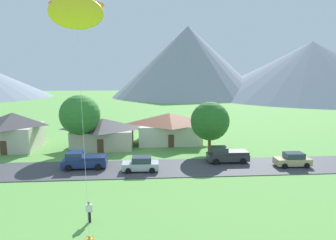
{
  "coord_description": "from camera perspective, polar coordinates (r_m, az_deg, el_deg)",
  "views": [
    {
      "loc": [
        0.16,
        -6.2,
        11.16
      ],
      "look_at": [
        1.89,
        17.14,
        7.48
      ],
      "focal_mm": 31.03,
      "sensor_mm": 36.0,
      "label": 1
    }
  ],
  "objects": [
    {
      "name": "road_strip",
      "position": [
        35.27,
        -4.34,
        -9.46
      ],
      "size": [
        160.0,
        6.85,
        0.08
      ],
      "primitive_type": "cube",
      "color": "#424247",
      "rests_on": "ground"
    },
    {
      "name": "mountain_east_ridge",
      "position": [
        154.27,
        26.2,
        8.82
      ],
      "size": [
        99.21,
        99.21,
        26.47
      ],
      "primitive_type": "cone",
      "color": "slate",
      "rests_on": "ground"
    },
    {
      "name": "mountain_far_west_ridge",
      "position": [
        190.12,
        23.45,
        8.58
      ],
      "size": [
        101.45,
        101.45,
        24.71
      ],
      "primitive_type": "cone",
      "color": "slate",
      "rests_on": "ground"
    },
    {
      "name": "mountain_central_ridge",
      "position": [
        149.08,
        3.88,
        11.34
      ],
      "size": [
        76.01,
        76.01,
        34.87
      ],
      "primitive_type": "cone",
      "color": "#8E939E",
      "rests_on": "ground"
    },
    {
      "name": "house_leftmost",
      "position": [
        45.69,
        -12.58,
        -2.41
      ],
      "size": [
        9.61,
        6.97,
        4.51
      ],
      "color": "beige",
      "rests_on": "ground"
    },
    {
      "name": "house_left_center",
      "position": [
        49.47,
        -28.06,
        -1.77
      ],
      "size": [
        7.59,
        7.54,
        5.53
      ],
      "color": "beige",
      "rests_on": "ground"
    },
    {
      "name": "house_right_center",
      "position": [
        48.22,
        0.24,
        -1.39
      ],
      "size": [
        10.73,
        8.14,
        4.85
      ],
      "color": "beige",
      "rests_on": "ground"
    },
    {
      "name": "tree_left_of_center",
      "position": [
        41.25,
        8.24,
        -0.23
      ],
      "size": [
        5.46,
        5.46,
        7.39
      ],
      "color": "brown",
      "rests_on": "ground"
    },
    {
      "name": "tree_center",
      "position": [
        43.08,
        -16.9,
        0.94
      ],
      "size": [
        5.72,
        5.72,
        8.32
      ],
      "color": "#4C3823",
      "rests_on": "ground"
    },
    {
      "name": "parked_car_silver_mid_west",
      "position": [
        34.18,
        -5.36,
        -8.63
      ],
      "size": [
        4.24,
        2.15,
        1.68
      ],
      "color": "#B7BCC1",
      "rests_on": "road_strip"
    },
    {
      "name": "parked_car_tan_mid_east",
      "position": [
        38.81,
        23.29,
        -7.19
      ],
      "size": [
        4.23,
        2.13,
        1.68
      ],
      "color": "tan",
      "rests_on": "road_strip"
    },
    {
      "name": "pickup_truck_navy_west_side",
      "position": [
        36.32,
        -16.26,
        -7.57
      ],
      "size": [
        5.24,
        2.4,
        1.99
      ],
      "color": "navy",
      "rests_on": "road_strip"
    },
    {
      "name": "pickup_truck_charcoal_east_side",
      "position": [
        37.96,
        11.43,
        -6.67
      ],
      "size": [
        5.22,
        2.37,
        1.99
      ],
      "color": "#333338",
      "rests_on": "road_strip"
    },
    {
      "name": "kite_flyer_with_kite",
      "position": [
        22.93,
        -17.58,
        19.28
      ],
      "size": [
        4.05,
        6.91,
        16.77
      ],
      "color": "black",
      "rests_on": "ground"
    },
    {
      "name": "watcher_person",
      "position": [
        23.83,
        -15.23,
        -16.95
      ],
      "size": [
        0.56,
        0.24,
        1.68
      ],
      "color": "black",
      "rests_on": "ground"
    }
  ]
}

